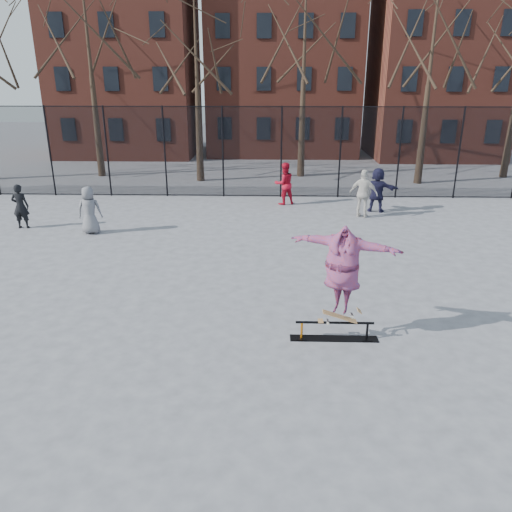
{
  "coord_description": "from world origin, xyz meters",
  "views": [
    {
      "loc": [
        0.75,
        -9.35,
        5.26
      ],
      "look_at": [
        0.43,
        1.5,
        1.3
      ],
      "focal_mm": 35.0,
      "sensor_mm": 36.0,
      "label": 1
    }
  ],
  "objects_px": {
    "skate_rail": "(334,332)",
    "bystander_white": "(364,194)",
    "skater": "(342,277)",
    "bystander_black": "(20,206)",
    "skateboard": "(340,320)",
    "bystander_grey": "(89,210)",
    "bystander_navy": "(377,190)",
    "bystander_red": "(284,184)"
  },
  "relations": [
    {
      "from": "skater",
      "to": "bystander_grey",
      "type": "bearing_deg",
      "value": 158.68
    },
    {
      "from": "skate_rail",
      "to": "bystander_black",
      "type": "height_order",
      "value": "bystander_black"
    },
    {
      "from": "skateboard",
      "to": "bystander_grey",
      "type": "xyz_separation_m",
      "value": [
        -7.75,
        7.24,
        0.38
      ]
    },
    {
      "from": "skater",
      "to": "bystander_navy",
      "type": "height_order",
      "value": "skater"
    },
    {
      "from": "skater",
      "to": "bystander_white",
      "type": "relative_size",
      "value": 1.22
    },
    {
      "from": "skate_rail",
      "to": "bystander_grey",
      "type": "relative_size",
      "value": 1.11
    },
    {
      "from": "skate_rail",
      "to": "bystander_navy",
      "type": "distance_m",
      "value": 10.94
    },
    {
      "from": "skateboard",
      "to": "bystander_black",
      "type": "distance_m",
      "value": 13.05
    },
    {
      "from": "bystander_black",
      "to": "bystander_red",
      "type": "height_order",
      "value": "bystander_red"
    },
    {
      "from": "bystander_red",
      "to": "bystander_navy",
      "type": "height_order",
      "value": "bystander_navy"
    },
    {
      "from": "skateboard",
      "to": "bystander_black",
      "type": "bearing_deg",
      "value": 143.25
    },
    {
      "from": "skater",
      "to": "bystander_grey",
      "type": "distance_m",
      "value": 10.62
    },
    {
      "from": "skate_rail",
      "to": "bystander_white",
      "type": "bearing_deg",
      "value": 77.08
    },
    {
      "from": "bystander_white",
      "to": "bystander_red",
      "type": "bearing_deg",
      "value": -10.77
    },
    {
      "from": "skate_rail",
      "to": "bystander_grey",
      "type": "xyz_separation_m",
      "value": [
        -7.65,
        7.24,
        0.68
      ]
    },
    {
      "from": "skater",
      "to": "bystander_white",
      "type": "distance_m",
      "value": 9.89
    },
    {
      "from": "skateboard",
      "to": "bystander_red",
      "type": "relative_size",
      "value": 0.45
    },
    {
      "from": "skate_rail",
      "to": "skateboard",
      "type": "xyz_separation_m",
      "value": [
        0.09,
        -0.0,
        0.3
      ]
    },
    {
      "from": "skater",
      "to": "bystander_red",
      "type": "relative_size",
      "value": 1.27
    },
    {
      "from": "skateboard",
      "to": "skater",
      "type": "relative_size",
      "value": 0.35
    },
    {
      "from": "skater",
      "to": "bystander_navy",
      "type": "distance_m",
      "value": 10.91
    },
    {
      "from": "skater",
      "to": "bystander_red",
      "type": "xyz_separation_m",
      "value": [
        -0.89,
        11.64,
        -0.54
      ]
    },
    {
      "from": "skate_rail",
      "to": "bystander_white",
      "type": "distance_m",
      "value": 9.93
    },
    {
      "from": "bystander_red",
      "to": "bystander_white",
      "type": "bearing_deg",
      "value": 125.37
    },
    {
      "from": "bystander_grey",
      "to": "bystander_red",
      "type": "xyz_separation_m",
      "value": [
        6.85,
        4.4,
        0.06
      ]
    },
    {
      "from": "bystander_red",
      "to": "bystander_white",
      "type": "relative_size",
      "value": 0.96
    },
    {
      "from": "bystander_black",
      "to": "bystander_white",
      "type": "xyz_separation_m",
      "value": [
        12.58,
        1.84,
        0.12
      ]
    },
    {
      "from": "skateboard",
      "to": "bystander_navy",
      "type": "xyz_separation_m",
      "value": [
        2.81,
        10.52,
        0.44
      ]
    },
    {
      "from": "skate_rail",
      "to": "skater",
      "type": "height_order",
      "value": "skater"
    },
    {
      "from": "skater",
      "to": "skateboard",
      "type": "bearing_deg",
      "value": 111.75
    },
    {
      "from": "skate_rail",
      "to": "skater",
      "type": "bearing_deg",
      "value": -0.0
    },
    {
      "from": "skater",
      "to": "bystander_white",
      "type": "height_order",
      "value": "skater"
    },
    {
      "from": "skateboard",
      "to": "bystander_red",
      "type": "distance_m",
      "value": 11.68
    },
    {
      "from": "bystander_grey",
      "to": "bystander_red",
      "type": "bearing_deg",
      "value": -153.17
    },
    {
      "from": "bystander_black",
      "to": "bystander_white",
      "type": "height_order",
      "value": "bystander_white"
    },
    {
      "from": "skateboard",
      "to": "bystander_black",
      "type": "xyz_separation_m",
      "value": [
        -10.46,
        7.81,
        0.35
      ]
    },
    {
      "from": "bystander_white",
      "to": "bystander_navy",
      "type": "distance_m",
      "value": 1.12
    },
    {
      "from": "skate_rail",
      "to": "bystander_grey",
      "type": "bearing_deg",
      "value": 136.58
    },
    {
      "from": "skater",
      "to": "bystander_grey",
      "type": "height_order",
      "value": "skater"
    },
    {
      "from": "skate_rail",
      "to": "bystander_black",
      "type": "distance_m",
      "value": 12.99
    },
    {
      "from": "skate_rail",
      "to": "bystander_navy",
      "type": "height_order",
      "value": "bystander_navy"
    },
    {
      "from": "bystander_navy",
      "to": "skateboard",
      "type": "bearing_deg",
      "value": 90.0
    }
  ]
}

